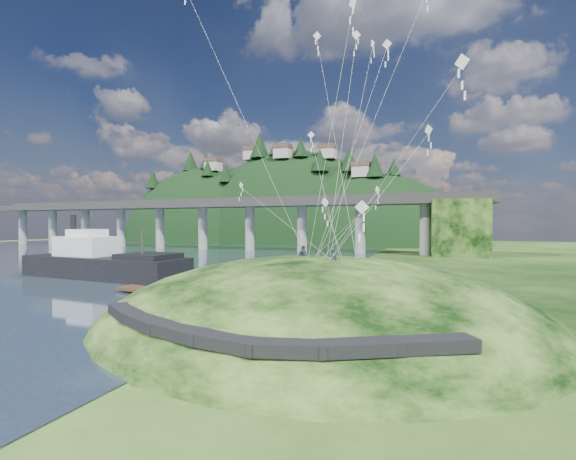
% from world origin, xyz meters
% --- Properties ---
extents(ground, '(320.00, 320.00, 0.00)m').
position_xyz_m(ground, '(0.00, 0.00, 0.00)').
color(ground, black).
rests_on(ground, ground).
extents(water, '(240.00, 240.00, 0.00)m').
position_xyz_m(water, '(-72.00, 30.00, 0.01)').
color(water, '#2D3E53').
rests_on(water, ground).
extents(grass_hill, '(36.00, 32.00, 13.00)m').
position_xyz_m(grass_hill, '(8.00, 2.00, -1.50)').
color(grass_hill, black).
rests_on(grass_hill, ground).
extents(footpath, '(22.29, 5.84, 0.83)m').
position_xyz_m(footpath, '(7.46, -9.74, 2.08)').
color(footpath, black).
rests_on(footpath, ground).
extents(bridge, '(160.00, 11.00, 15.00)m').
position_xyz_m(bridge, '(-26.46, 70.07, 9.70)').
color(bridge, '#2D2B2B').
rests_on(bridge, ground).
extents(far_ridge, '(153.00, 70.00, 94.50)m').
position_xyz_m(far_ridge, '(-43.58, 122.17, -7.44)').
color(far_ridge, black).
rests_on(far_ridge, ground).
extents(work_barge, '(25.57, 8.16, 8.84)m').
position_xyz_m(work_barge, '(-26.87, 13.88, 2.21)').
color(work_barge, black).
rests_on(work_barge, ground).
extents(wooden_dock, '(13.47, 4.20, 0.95)m').
position_xyz_m(wooden_dock, '(-9.56, 5.68, 0.42)').
color(wooden_dock, '#372516').
rests_on(wooden_dock, ground).
extents(kite_flyers, '(3.85, 2.62, 1.71)m').
position_xyz_m(kite_flyers, '(7.61, 1.82, 5.81)').
color(kite_flyers, '#272B34').
rests_on(kite_flyers, ground).
extents(kite_swarm, '(21.28, 17.36, 19.65)m').
position_xyz_m(kite_swarm, '(10.55, 3.08, 18.01)').
color(kite_swarm, white).
rests_on(kite_swarm, ground).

